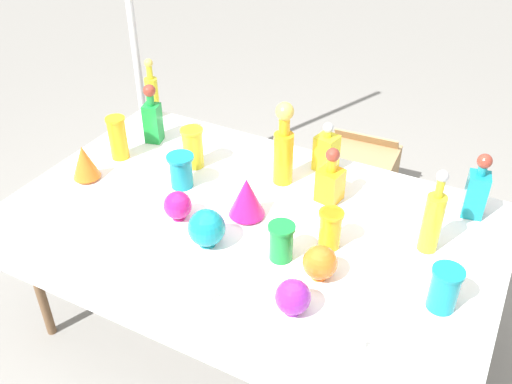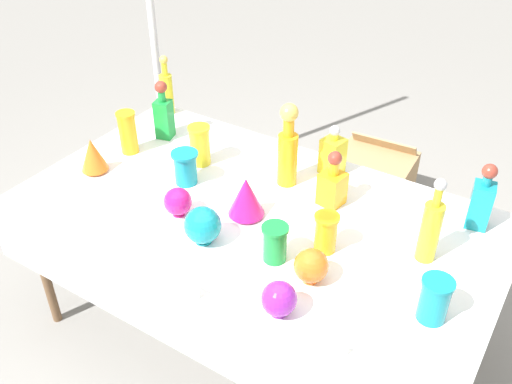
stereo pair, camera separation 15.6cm
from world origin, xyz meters
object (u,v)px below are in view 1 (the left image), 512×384
at_px(slender_vase_2, 193,146).
at_px(square_decanter_3, 152,117).
at_px(slender_vase_0, 330,228).
at_px(slender_vase_4, 445,287).
at_px(round_bowl_2, 178,205).
at_px(square_decanter_0, 477,190).
at_px(cardboard_box_behind_left, 357,174).
at_px(tall_bottle_1, 433,219).
at_px(round_bowl_3, 320,262).
at_px(slender_vase_1, 281,241).
at_px(square_decanter_1, 326,151).
at_px(round_bowl_0, 293,297).
at_px(fluted_vase_1, 84,162).
at_px(slender_vase_5, 181,170).
at_px(round_bowl_1, 207,228).
at_px(canopy_pole, 133,35).
at_px(tall_bottle_0, 283,147).
at_px(tall_bottle_2, 152,94).
at_px(slender_vase_3, 118,137).
at_px(square_decanter_2, 330,180).
at_px(fluted_vase_0, 247,197).

bearing_deg(slender_vase_2, square_decanter_3, 160.95).
xyz_separation_m(slender_vase_0, slender_vase_4, (0.46, -0.12, 0.00)).
bearing_deg(slender_vase_2, round_bowl_2, -65.98).
relative_size(square_decanter_0, cardboard_box_behind_left, 0.60).
distance_m(slender_vase_0, slender_vase_4, 0.47).
xyz_separation_m(tall_bottle_1, cardboard_box_behind_left, (-0.67, 1.26, -0.74)).
bearing_deg(slender_vase_2, round_bowl_3, -27.48).
height_order(slender_vase_1, round_bowl_2, slender_vase_1).
height_order(square_decanter_1, slender_vase_2, square_decanter_1).
xyz_separation_m(square_decanter_0, round_bowl_3, (-0.41, -0.64, -0.05)).
height_order(tall_bottle_1, round_bowl_3, tall_bottle_1).
distance_m(slender_vase_2, slender_vase_4, 1.29).
height_order(tall_bottle_1, round_bowl_0, tall_bottle_1).
bearing_deg(slender_vase_4, square_decanter_1, 137.40).
distance_m(square_decanter_0, square_decanter_1, 0.67).
bearing_deg(fluted_vase_1, square_decanter_3, 80.94).
height_order(square_decanter_3, slender_vase_5, square_decanter_3).
bearing_deg(square_decanter_0, square_decanter_3, -175.63).
height_order(round_bowl_1, round_bowl_3, round_bowl_1).
bearing_deg(canopy_pole, tall_bottle_1, -19.78).
distance_m(round_bowl_2, cardboard_box_behind_left, 1.70).
xyz_separation_m(slender_vase_2, round_bowl_3, (0.81, -0.42, -0.03)).
xyz_separation_m(tall_bottle_0, slender_vase_2, (-0.42, -0.08, -0.08)).
xyz_separation_m(tall_bottle_2, fluted_vase_1, (0.09, -0.64, -0.05)).
height_order(tall_bottle_2, slender_vase_3, tall_bottle_2).
bearing_deg(square_decanter_3, slender_vase_1, -27.69).
relative_size(tall_bottle_1, square_decanter_2, 1.40).
bearing_deg(square_decanter_2, tall_bottle_0, 172.23).
bearing_deg(square_decanter_1, fluted_vase_0, -107.08).
xyz_separation_m(square_decanter_2, slender_vase_3, (-1.02, -0.14, 0.01)).
bearing_deg(square_decanter_3, square_decanter_0, 4.37).
xyz_separation_m(tall_bottle_1, slender_vase_0, (-0.34, -0.16, -0.05)).
height_order(slender_vase_0, slender_vase_1, slender_vase_0).
relative_size(slender_vase_5, cardboard_box_behind_left, 0.32).
xyz_separation_m(round_bowl_1, round_bowl_2, (-0.19, 0.08, -0.01)).
height_order(square_decanter_1, slender_vase_0, square_decanter_1).
xyz_separation_m(tall_bottle_1, round_bowl_2, (-0.95, -0.29, -0.08)).
relative_size(slender_vase_0, round_bowl_2, 1.30).
distance_m(slender_vase_3, round_bowl_1, 0.79).
bearing_deg(square_decanter_1, tall_bottle_2, 177.01).
bearing_deg(square_decanter_1, slender_vase_0, -66.27).
relative_size(slender_vase_0, slender_vase_1, 1.06).
distance_m(fluted_vase_0, round_bowl_3, 0.45).
distance_m(slender_vase_3, canopy_pole, 0.84).
bearing_deg(slender_vase_1, round_bowl_0, -56.06).
distance_m(square_decanter_2, canopy_pole, 1.56).
bearing_deg(slender_vase_4, fluted_vase_0, 170.63).
height_order(tall_bottle_0, fluted_vase_1, tall_bottle_0).
distance_m(slender_vase_5, fluted_vase_0, 0.37).
xyz_separation_m(tall_bottle_2, slender_vase_5, (0.50, -0.48, -0.05)).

